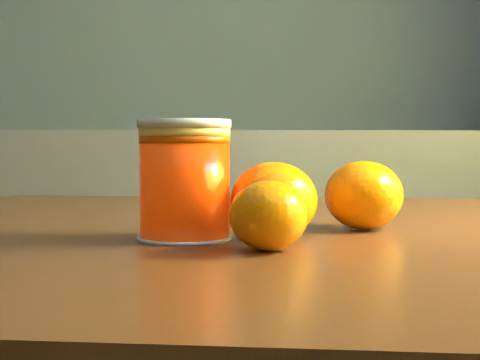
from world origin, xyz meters
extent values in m
cube|color=#5D3217|center=(0.82, 0.24, 0.77)|extent=(1.18, 0.94, 0.04)
cylinder|color=#F53604|center=(0.63, 0.20, 0.83)|extent=(0.07, 0.07, 0.08)
cylinder|color=#FFD368|center=(0.63, 0.20, 0.88)|extent=(0.07, 0.07, 0.01)
cylinder|color=silver|center=(0.63, 0.20, 0.88)|extent=(0.08, 0.08, 0.00)
ellipsoid|color=orange|center=(0.70, 0.19, 0.82)|extent=(0.09, 0.09, 0.06)
ellipsoid|color=orange|center=(0.79, 0.24, 0.82)|extent=(0.08, 0.08, 0.06)
ellipsoid|color=orange|center=(0.69, 0.13, 0.81)|extent=(0.07, 0.07, 0.05)
camera|label=1|loc=(0.61, -0.35, 0.87)|focal=50.00mm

